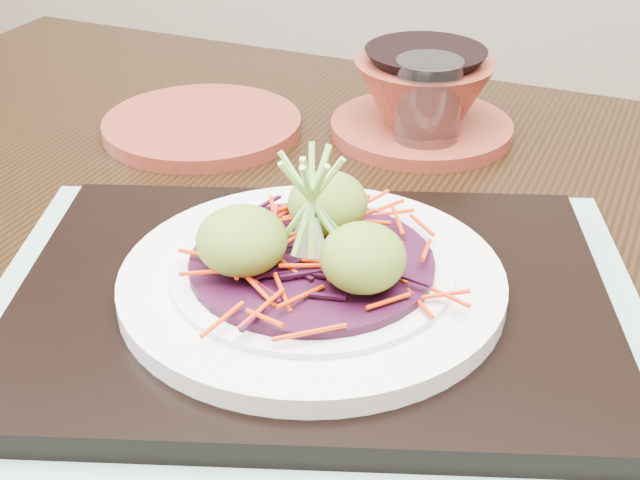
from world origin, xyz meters
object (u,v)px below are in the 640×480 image
(dining_table, at_px, (382,395))
(white_plate, at_px, (312,279))
(serving_tray, at_px, (312,301))
(terracotta_side_plate, at_px, (202,125))
(terracotta_bowl_set, at_px, (423,102))
(water_glass, at_px, (427,106))

(dining_table, height_order, white_plate, white_plate)
(dining_table, distance_m, serving_tray, 0.14)
(dining_table, bearing_deg, white_plate, -115.98)
(terracotta_side_plate, relative_size, terracotta_bowl_set, 0.81)
(white_plate, relative_size, water_glass, 2.92)
(white_plate, height_order, terracotta_bowl_set, terracotta_bowl_set)
(dining_table, distance_m, water_glass, 0.28)
(serving_tray, bearing_deg, white_plate, 167.33)
(serving_tray, height_order, water_glass, water_glass)
(dining_table, height_order, serving_tray, serving_tray)
(dining_table, bearing_deg, terracotta_bowl_set, 102.73)
(white_plate, bearing_deg, water_glass, 84.62)
(serving_tray, height_order, terracotta_side_plate, serving_tray)
(dining_table, relative_size, serving_tray, 3.61)
(white_plate, distance_m, water_glass, 0.29)
(serving_tray, distance_m, terracotta_bowl_set, 0.33)
(white_plate, relative_size, terracotta_bowl_set, 1.06)
(terracotta_bowl_set, bearing_deg, water_glass, -74.67)
(terracotta_side_plate, distance_m, water_glass, 0.22)
(serving_tray, xyz_separation_m, terracotta_bowl_set, (0.02, 0.33, 0.02))
(water_glass, bearing_deg, serving_tray, -95.38)
(terracotta_side_plate, xyz_separation_m, water_glass, (0.22, 0.02, 0.04))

